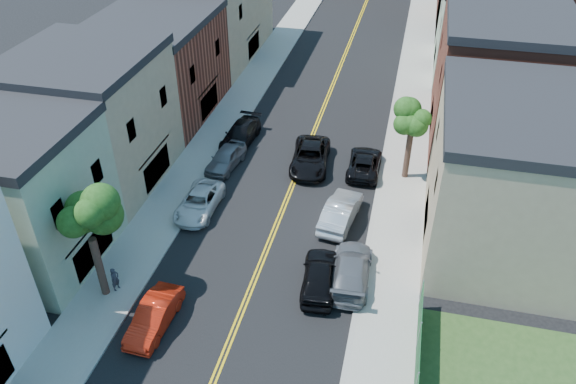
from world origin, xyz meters
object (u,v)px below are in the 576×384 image
Objects in this scene: black_car_left at (240,134)px; black_suv_lane at (310,157)px; grey_car_left at (226,158)px; black_car_right at (319,276)px; silver_car_right at (341,211)px; red_sedan at (154,316)px; grey_car_right at (351,270)px; dark_car_right_far at (364,163)px; pedestrian_left at (115,279)px; white_pickup at (199,202)px.

black_suv_lane is (6.23, -2.21, 0.04)m from black_car_left.
black_car_right is (9.30, -10.99, 0.06)m from grey_car_left.
black_suv_lane is (-3.32, 6.28, -0.03)m from silver_car_right.
red_sedan is at bearing -82.48° from black_car_left.
grey_car_right is 5.50m from silver_car_right.
dark_car_right_far is at bearing -100.49° from black_car_right.
grey_car_right reaches higher than red_sedan.
grey_car_left is at bearing 9.08° from dark_car_right_far.
black_suv_lane is (-4.77, 11.58, 0.02)m from grey_car_right.
black_suv_lane reaches higher than black_car_left.
red_sedan is 13.88m from silver_car_right.
black_suv_lane is at bearing -82.09° from black_car_right.
grey_car_right is 11.89m from dark_car_right_far.
pedestrian_left is (-12.24, -15.84, 0.20)m from dark_car_right_far.
dark_car_right_far is (9.02, 17.74, -0.03)m from red_sedan.
pedestrian_left reaches higher than black_car_left.
grey_car_right is at bearing 33.43° from red_sedan.
black_suv_lane reaches higher than grey_car_right.
grey_car_left is at bearing -44.61° from grey_car_right.
black_suv_lane is at bearing -54.53° from silver_car_right.
silver_car_right is 14.73m from pedestrian_left.
black_suv_lane is 3.87× the size of pedestrian_left.
silver_car_right is 0.88× the size of black_suv_lane.
black_car_right is (9.30, -5.28, 0.13)m from white_pickup.
black_car_right reaches higher than red_sedan.
grey_car_right is at bearing -55.74° from pedestrian_left.
silver_car_right is 7.10m from black_suv_lane.
red_sedan is 19.90m from dark_car_right_far.
dark_car_right_far is 4.12m from black_suv_lane.
red_sedan is at bearing 61.20° from silver_car_right.
black_suv_lane is (6.23, 1.55, 0.04)m from grey_car_left.
black_car_left is at bearing 97.82° from grey_car_left.
silver_car_right reaches higher than pedestrian_left.
red_sedan is 18.13m from black_suv_lane.
pedestrian_left is at bearing -89.92° from grey_car_left.
black_car_right is (9.30, -14.75, 0.05)m from black_car_left.
grey_car_right is 1.13× the size of black_car_right.
silver_car_right is (9.55, -4.73, 0.08)m from grey_car_left.
white_pickup is 5.71m from grey_car_left.
dark_car_right_far is (-0.66, 11.87, -0.09)m from grey_car_right.
red_sedan reaches higher than white_pickup.
red_sedan is 0.89× the size of white_pickup.
grey_car_left is at bearing -18.75° from silver_car_right.
grey_car_right is 1.08× the size of dark_car_right_far.
black_car_left is at bearing 11.06° from pedestrian_left.
black_car_left is 0.97× the size of grey_car_right.
grey_car_left is at bearing 90.03° from white_pickup.
grey_car_right is (11.00, -4.32, 0.10)m from white_pickup.
pedestrian_left is at bearing 51.30° from dark_car_right_far.
pedestrian_left is at bearing -122.76° from black_suv_lane.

